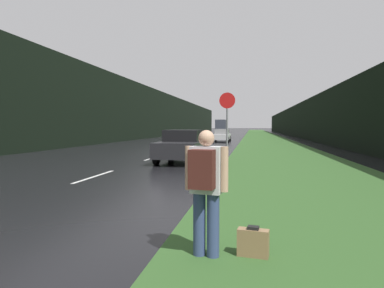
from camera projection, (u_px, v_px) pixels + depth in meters
The scene contains 14 objects.
grass_verge at pixel (267, 140), 41.38m from camera, with size 6.00×240.00×0.02m, color #2D5123.
lane_stripe_b at pixel (95, 176), 11.66m from camera, with size 0.12×3.00×0.01m, color silver.
lane_stripe_c at pixel (153, 158), 18.55m from camera, with size 0.12×3.00×0.01m, color silver.
lane_stripe_d at pixel (180, 149), 25.43m from camera, with size 0.12×3.00×0.01m, color silver.
lane_stripe_e at pixel (195, 144), 32.32m from camera, with size 0.12×3.00×0.01m, color silver.
lane_stripe_f at pixel (205, 141), 39.20m from camera, with size 0.12×3.00×0.01m, color silver.
treeline_far_side at pixel (154, 114), 53.97m from camera, with size 2.00×140.00×7.27m, color black.
treeline_near_side at pixel (306, 120), 50.04m from camera, with size 2.00×140.00×5.09m, color black.
stop_sign at pixel (227, 125), 13.11m from camera, with size 0.61×0.07×3.00m.
hitchhiker_with_backpack at pixel (205, 185), 4.40m from camera, with size 0.57×0.45×1.67m.
suitcase at pixel (253, 243), 4.45m from camera, with size 0.42×0.21×0.42m.
car_passing_near at pixel (183, 146), 16.39m from camera, with size 2.02×4.48×1.54m.
car_passing_far at pixel (222, 135), 37.60m from camera, with size 1.82×4.65×1.40m.
delivery_truck at pixel (221, 126), 81.49m from camera, with size 2.39×6.72×3.22m.
Camera 1 is at (5.28, -2.28, 1.72)m, focal length 32.00 mm.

